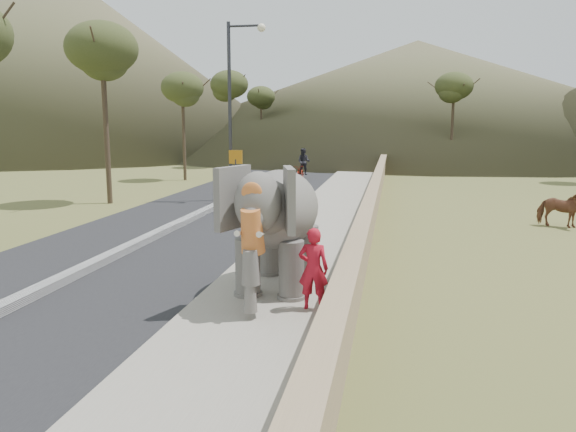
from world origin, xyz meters
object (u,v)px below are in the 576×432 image
Objects in this scene: lamppost at (236,94)px; motorcyclist at (302,167)px; cow at (561,209)px; elephant_and_man at (280,226)px.

lamppost is 4.11× the size of motorcyclist.
cow is at bearing -17.82° from lamppost.
lamppost is 5.21× the size of cow.
motorcyclist is (1.36, 10.25, -4.08)m from lamppost.
lamppost is at bearing 109.47° from elephant_and_man.
lamppost is at bearing -97.54° from motorcyclist.
cow is 18.42m from motorcyclist.
motorcyclist is at bearing 56.87° from cow.
elephant_and_man is at bearing -81.91° from motorcyclist.
lamppost is at bearing 90.40° from cow.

